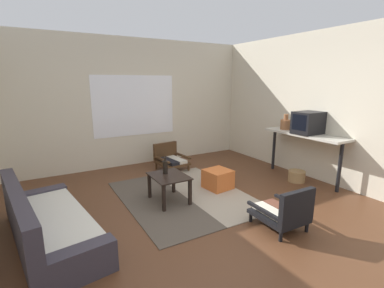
# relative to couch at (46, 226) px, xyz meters

# --- Properties ---
(ground_plane) EXTENTS (7.80, 7.80, 0.00)m
(ground_plane) POSITION_rel_couch_xyz_m (1.92, -0.52, -0.21)
(ground_plane) COLOR #56331E
(far_wall_with_window) EXTENTS (5.60, 0.13, 2.70)m
(far_wall_with_window) POSITION_rel_couch_xyz_m (1.92, 2.54, 1.14)
(far_wall_with_window) COLOR beige
(far_wall_with_window) RESTS_ON ground
(side_wall_right) EXTENTS (0.12, 6.60, 2.70)m
(side_wall_right) POSITION_rel_couch_xyz_m (4.58, -0.22, 1.14)
(side_wall_right) COLOR beige
(side_wall_right) RESTS_ON ground
(area_rug) EXTENTS (1.86, 2.33, 0.01)m
(area_rug) POSITION_rel_couch_xyz_m (1.98, 0.37, -0.21)
(area_rug) COLOR #4C4238
(area_rug) RESTS_ON ground
(couch) EXTENTS (1.02, 2.02, 0.69)m
(couch) POSITION_rel_couch_xyz_m (0.00, 0.00, 0.00)
(couch) COLOR #38333D
(couch) RESTS_ON ground
(coffee_table) EXTENTS (0.50, 0.63, 0.42)m
(coffee_table) POSITION_rel_couch_xyz_m (1.69, 0.30, 0.13)
(coffee_table) COLOR black
(coffee_table) RESTS_ON ground
(armchair_by_window) EXTENTS (0.61, 0.67, 0.54)m
(armchair_by_window) POSITION_rel_couch_xyz_m (2.39, 1.74, 0.03)
(armchair_by_window) COLOR #472D19
(armchair_by_window) RESTS_ON ground
(armchair_striped_foreground) EXTENTS (0.54, 0.62, 0.58)m
(armchair_striped_foreground) POSITION_rel_couch_xyz_m (2.56, -1.15, 0.03)
(armchair_striped_foreground) COLOR black
(armchair_striped_foreground) RESTS_ON ground
(ottoman_orange) EXTENTS (0.46, 0.46, 0.33)m
(ottoman_orange) POSITION_rel_couch_xyz_m (2.64, 0.36, -0.04)
(ottoman_orange) COLOR #D1662D
(ottoman_orange) RESTS_ON ground
(console_shelf) EXTENTS (0.47, 1.56, 0.88)m
(console_shelf) POSITION_rel_couch_xyz_m (4.29, -0.04, 0.58)
(console_shelf) COLOR beige
(console_shelf) RESTS_ON ground
(crt_television) EXTENTS (0.49, 0.39, 0.40)m
(crt_television) POSITION_rel_couch_xyz_m (4.28, -0.08, 0.87)
(crt_television) COLOR black
(crt_television) RESTS_ON console_shelf
(clay_vase) EXTENTS (0.19, 0.19, 0.30)m
(clay_vase) POSITION_rel_couch_xyz_m (4.29, 0.43, 0.78)
(clay_vase) COLOR #935B38
(clay_vase) RESTS_ON console_shelf
(glass_bottle) EXTENTS (0.08, 0.08, 0.26)m
(glass_bottle) POSITION_rel_couch_xyz_m (1.68, 0.41, 0.32)
(glass_bottle) COLOR black
(glass_bottle) RESTS_ON coffee_table
(wicker_basket) EXTENTS (0.30, 0.30, 0.20)m
(wicker_basket) POSITION_rel_couch_xyz_m (4.10, -0.08, -0.11)
(wicker_basket) COLOR #9E7A4C
(wicker_basket) RESTS_ON ground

